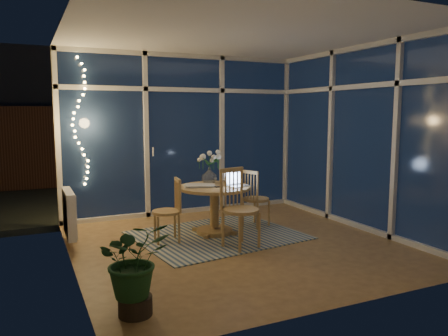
{
  "coord_description": "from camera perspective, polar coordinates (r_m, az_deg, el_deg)",
  "views": [
    {
      "loc": [
        -2.42,
        -4.81,
        1.65
      ],
      "look_at": [
        -0.08,
        0.25,
        0.95
      ],
      "focal_mm": 35.0,
      "sensor_mm": 36.0,
      "label": 1
    }
  ],
  "objects": [
    {
      "name": "flower_vase",
      "position": [
        6.16,
        -1.94,
        -1.06
      ],
      "size": [
        0.23,
        0.23,
        0.21
      ],
      "primitive_type": "imported",
      "rotation": [
        0.0,
        0.0,
        0.13
      ],
      "color": "silver",
      "rests_on": "dining_table"
    },
    {
      "name": "wall_back",
      "position": [
        7.24,
        -5.23,
        4.35
      ],
      "size": [
        4.0,
        0.04,
        2.6
      ],
      "primitive_type": "cube",
      "color": "beige",
      "rests_on": "floor"
    },
    {
      "name": "laptop",
      "position": [
        5.92,
        1.87,
        -1.39
      ],
      "size": [
        0.33,
        0.3,
        0.21
      ],
      "primitive_type": null,
      "rotation": [
        0.0,
        0.0,
        0.19
      ],
      "color": "#B3B3B8",
      "rests_on": "dining_table"
    },
    {
      "name": "chair_right",
      "position": [
        6.39,
        4.22,
        -3.89
      ],
      "size": [
        0.52,
        0.52,
        0.86
      ],
      "primitive_type": "cube",
      "rotation": [
        0.0,
        0.0,
        1.96
      ],
      "color": "#A87F4B",
      "rests_on": "floor"
    },
    {
      "name": "neighbour_roof",
      "position": [
        13.6,
        -13.39,
        9.29
      ],
      "size": [
        7.0,
        3.0,
        2.2
      ],
      "primitive_type": "cube",
      "color": "#2E3137",
      "rests_on": "ground"
    },
    {
      "name": "chair_front",
      "position": [
        5.36,
        2.25,
        -5.29
      ],
      "size": [
        0.56,
        0.56,
        1.0
      ],
      "primitive_type": "cube",
      "rotation": [
        0.0,
        0.0,
        0.26
      ],
      "color": "#A87F4B",
      "rests_on": "floor"
    },
    {
      "name": "dining_table",
      "position": [
        6.01,
        -1.26,
        -5.52
      ],
      "size": [
        1.1,
        1.1,
        0.67
      ],
      "primitive_type": "cylinder",
      "rotation": [
        0.0,
        0.0,
        0.13
      ],
      "color": "#A87F4B",
      "rests_on": "floor"
    },
    {
      "name": "floor",
      "position": [
        5.63,
        1.86,
        -9.89
      ],
      "size": [
        4.0,
        4.0,
        0.0
      ],
      "primitive_type": "plane",
      "color": "brown",
      "rests_on": "ground"
    },
    {
      "name": "radiator",
      "position": [
        5.87,
        -19.59,
        -5.58
      ],
      "size": [
        0.1,
        0.7,
        0.58
      ],
      "primitive_type": "cube",
      "color": "white",
      "rests_on": "wall_left"
    },
    {
      "name": "fairy_lights",
      "position": [
        6.74,
        -18.3,
        5.73
      ],
      "size": [
        0.24,
        0.1,
        1.85
      ],
      "primitive_type": null,
      "color": "#FFC966",
      "rests_on": "window_wall_back"
    },
    {
      "name": "rug",
      "position": [
        6.0,
        -0.87,
        -8.76
      ],
      "size": [
        2.31,
        1.95,
        0.01
      ],
      "primitive_type": "cube",
      "rotation": [
        0.0,
        0.0,
        0.13
      ],
      "color": "beige",
      "rests_on": "floor"
    },
    {
      "name": "garden_shrubs",
      "position": [
        8.46,
        -13.48,
        -1.2
      ],
      "size": [
        0.9,
        0.9,
        0.9
      ],
      "primitive_type": "sphere",
      "color": "black",
      "rests_on": "ground"
    },
    {
      "name": "newspapers",
      "position": [
        5.93,
        -3.2,
        -2.31
      ],
      "size": [
        0.44,
        0.37,
        0.02
      ],
      "primitive_type": "cube",
      "rotation": [
        0.0,
        0.0,
        -0.24
      ],
      "color": "silver",
      "rests_on": "dining_table"
    },
    {
      "name": "potted_plant",
      "position": [
        3.72,
        -11.62,
        -13.0
      ],
      "size": [
        0.55,
        0.47,
        0.76
      ],
      "primitive_type": "imported",
      "rotation": [
        0.0,
        0.0,
        0.01
      ],
      "color": "#18431F",
      "rests_on": "floor"
    },
    {
      "name": "window_wall_right",
      "position": [
        6.52,
        17.55,
        3.74
      ],
      "size": [
        0.1,
        4.0,
        2.6
      ],
      "primitive_type": "cube",
      "color": "silver",
      "rests_on": "floor"
    },
    {
      "name": "ceiling",
      "position": [
        5.47,
        1.98,
        17.14
      ],
      "size": [
        4.0,
        4.0,
        0.0
      ],
      "primitive_type": "plane",
      "color": "white",
      "rests_on": "wall_back"
    },
    {
      "name": "wall_front",
      "position": [
        3.73,
        15.87,
        1.45
      ],
      "size": [
        4.0,
        0.04,
        2.6
      ],
      "primitive_type": "cube",
      "color": "beige",
      "rests_on": "floor"
    },
    {
      "name": "wall_right",
      "position": [
        6.54,
        17.81,
        3.74
      ],
      "size": [
        0.04,
        4.0,
        2.6
      ],
      "primitive_type": "cube",
      "color": "beige",
      "rests_on": "floor"
    },
    {
      "name": "chair_left",
      "position": [
        5.66,
        -7.52,
        -5.49
      ],
      "size": [
        0.43,
        0.43,
        0.84
      ],
      "primitive_type": "cube",
      "rotation": [
        0.0,
        0.0,
        -1.69
      ],
      "color": "#A87F4B",
      "rests_on": "floor"
    },
    {
      "name": "garden_patio",
      "position": [
        10.38,
        -8.1,
        -2.39
      ],
      "size": [
        12.0,
        6.0,
        0.1
      ],
      "primitive_type": "cube",
      "color": "black",
      "rests_on": "ground"
    },
    {
      "name": "window_wall_back",
      "position": [
        7.2,
        -5.12,
        4.34
      ],
      "size": [
        4.0,
        0.1,
        2.6
      ],
      "primitive_type": "cube",
      "color": "silver",
      "rests_on": "floor"
    },
    {
      "name": "wall_left",
      "position": [
        4.84,
        -19.76,
        2.57
      ],
      "size": [
        0.04,
        4.0,
        2.6
      ],
      "primitive_type": "cube",
      "color": "beige",
      "rests_on": "floor"
    },
    {
      "name": "phone",
      "position": [
        5.87,
        -0.71,
        -2.46
      ],
      "size": [
        0.11,
        0.07,
        0.01
      ],
      "primitive_type": "cube",
      "rotation": [
        0.0,
        0.0,
        0.19
      ],
      "color": "black",
      "rests_on": "dining_table"
    },
    {
      "name": "bowl",
      "position": [
        6.27,
        0.55,
        -1.71
      ],
      "size": [
        0.17,
        0.17,
        0.04
      ],
      "primitive_type": "imported",
      "rotation": [
        0.0,
        0.0,
        0.13
      ],
      "color": "white",
      "rests_on": "dining_table"
    },
    {
      "name": "garden_fence",
      "position": [
        10.62,
        -11.55,
        2.97
      ],
      "size": [
        11.0,
        0.08,
        1.8
      ],
      "primitive_type": "cube",
      "color": "#361D13",
      "rests_on": "ground"
    }
  ]
}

